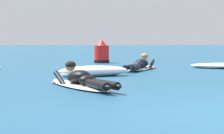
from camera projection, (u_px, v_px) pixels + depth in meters
ground_plane at (146, 66)px, 15.44m from camera, size 120.00×120.00×0.00m
surfer_near at (81, 81)px, 8.33m from camera, size 1.56×2.55×0.54m
surfer_far at (140, 65)px, 13.25m from camera, size 1.32×2.51×0.55m
whitewater_back at (94, 71)px, 10.95m from camera, size 1.90×1.07×0.27m
channel_marker_buoy at (102, 54)px, 17.34m from camera, size 0.62×0.62×0.93m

